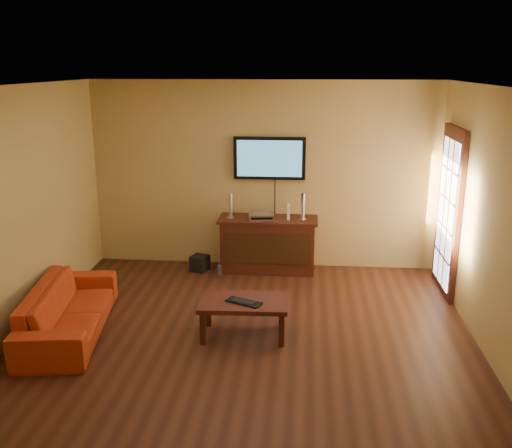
# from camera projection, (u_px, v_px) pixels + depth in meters

# --- Properties ---
(ground_plane) EXTENTS (5.00, 5.00, 0.00)m
(ground_plane) POSITION_uv_depth(u_px,v_px,m) (245.00, 341.00, 6.21)
(ground_plane) COLOR #34180E
(ground_plane) RESTS_ON ground
(room_walls) EXTENTS (5.00, 5.00, 5.00)m
(room_walls) POSITION_uv_depth(u_px,v_px,m) (251.00, 177.00, 6.35)
(room_walls) COLOR tan
(room_walls) RESTS_ON ground
(french_door) EXTENTS (0.07, 1.02, 2.22)m
(french_door) POSITION_uv_depth(u_px,v_px,m) (448.00, 213.00, 7.34)
(french_door) COLOR #39150D
(french_door) RESTS_ON ground
(media_console) EXTENTS (1.41, 0.54, 0.79)m
(media_console) POSITION_uv_depth(u_px,v_px,m) (268.00, 244.00, 8.23)
(media_console) COLOR #39150D
(media_console) RESTS_ON ground
(television) EXTENTS (1.03, 0.08, 0.61)m
(television) POSITION_uv_depth(u_px,v_px,m) (270.00, 158.00, 8.11)
(television) COLOR black
(television) RESTS_ON ground
(coffee_table) EXTENTS (0.98, 0.61, 0.42)m
(coffee_table) POSITION_uv_depth(u_px,v_px,m) (244.00, 305.00, 6.23)
(coffee_table) COLOR #39150D
(coffee_table) RESTS_ON ground
(sofa) EXTENTS (0.84, 1.96, 0.74)m
(sofa) POSITION_uv_depth(u_px,v_px,m) (68.00, 302.00, 6.31)
(sofa) COLOR #B83714
(sofa) RESTS_ON ground
(speaker_left) EXTENTS (0.10, 0.10, 0.37)m
(speaker_left) POSITION_uv_depth(u_px,v_px,m) (230.00, 207.00, 8.09)
(speaker_left) COLOR silver
(speaker_left) RESTS_ON media_console
(speaker_right) EXTENTS (0.10, 0.10, 0.38)m
(speaker_right) POSITION_uv_depth(u_px,v_px,m) (303.00, 208.00, 8.01)
(speaker_right) COLOR silver
(speaker_right) RESTS_ON media_console
(av_receiver) EXTENTS (0.38, 0.30, 0.08)m
(av_receiver) POSITION_uv_depth(u_px,v_px,m) (261.00, 216.00, 8.07)
(av_receiver) COLOR silver
(av_receiver) RESTS_ON media_console
(game_console) EXTENTS (0.04, 0.15, 0.20)m
(game_console) POSITION_uv_depth(u_px,v_px,m) (289.00, 212.00, 8.06)
(game_console) COLOR white
(game_console) RESTS_ON media_console
(subwoofer) EXTENTS (0.29, 0.29, 0.23)m
(subwoofer) POSITION_uv_depth(u_px,v_px,m) (200.00, 263.00, 8.29)
(subwoofer) COLOR black
(subwoofer) RESTS_ON ground
(bottle) EXTENTS (0.07, 0.07, 0.21)m
(bottle) POSITION_uv_depth(u_px,v_px,m) (219.00, 271.00, 8.02)
(bottle) COLOR white
(bottle) RESTS_ON ground
(keyboard) EXTENTS (0.42, 0.30, 0.02)m
(keyboard) POSITION_uv_depth(u_px,v_px,m) (244.00, 302.00, 6.15)
(keyboard) COLOR black
(keyboard) RESTS_ON coffee_table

